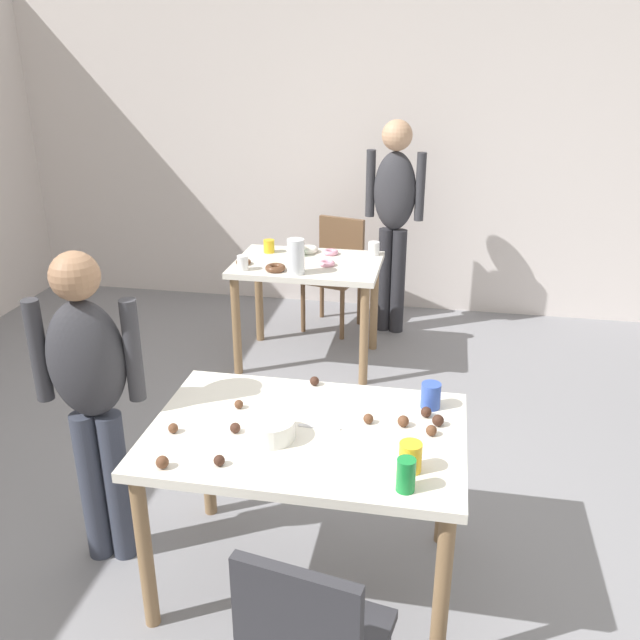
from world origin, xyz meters
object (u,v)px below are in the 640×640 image
(person_girl_near, at_px, (91,388))
(dining_table_near, at_px, (306,450))
(dining_table_far, at_px, (308,278))
(pitcher_far, at_px, (296,257))
(soda_can, at_px, (406,475))
(chair_far_table, at_px, (336,267))
(mixing_bowl, at_px, (270,428))
(person_adult_far, at_px, (394,208))

(person_girl_near, bearing_deg, dining_table_near, 0.45)
(dining_table_far, distance_m, pitcher_far, 0.35)
(person_girl_near, distance_m, soda_can, 1.35)
(dining_table_far, bearing_deg, person_girl_near, -102.26)
(chair_far_table, bearing_deg, dining_table_far, -96.89)
(dining_table_far, distance_m, chair_far_table, 0.72)
(dining_table_near, relative_size, dining_table_far, 1.25)
(mixing_bowl, relative_size, pitcher_far, 0.84)
(soda_can, bearing_deg, person_adult_far, 95.80)
(chair_far_table, relative_size, person_adult_far, 0.53)
(dining_table_near, height_order, dining_table_far, same)
(chair_far_table, relative_size, soda_can, 7.13)
(dining_table_far, bearing_deg, mixing_bowl, -82.04)
(dining_table_far, height_order, soda_can, soda_can)
(person_girl_near, height_order, soda_can, person_girl_near)
(dining_table_far, bearing_deg, soda_can, -70.99)
(chair_far_table, height_order, person_girl_near, person_girl_near)
(soda_can, bearing_deg, pitcher_far, 111.60)
(person_girl_near, bearing_deg, person_adult_far, 70.55)
(chair_far_table, relative_size, mixing_bowl, 4.47)
(chair_far_table, distance_m, pitcher_far, 1.04)
(mixing_bowl, xyz_separation_m, pitcher_far, (-0.33, 1.97, 0.08))
(chair_far_table, height_order, mixing_bowl, chair_far_table)
(dining_table_near, bearing_deg, mixing_bowl, -147.62)
(dining_table_far, xyz_separation_m, chair_far_table, (0.09, 0.70, -0.13))
(chair_far_table, bearing_deg, person_girl_near, -100.95)
(chair_far_table, distance_m, person_girl_near, 2.93)
(person_girl_near, distance_m, person_adult_far, 3.00)
(chair_far_table, xyz_separation_m, soda_can, (0.76, -3.16, 0.31))
(chair_far_table, distance_m, person_adult_far, 0.67)
(mixing_bowl, bearing_deg, soda_can, -23.81)
(dining_table_far, height_order, person_girl_near, person_girl_near)
(dining_table_near, relative_size, person_girl_near, 0.87)
(person_adult_far, distance_m, mixing_bowl, 2.91)
(soda_can, bearing_deg, chair_far_table, 103.55)
(person_girl_near, distance_m, pitcher_far, 1.94)
(dining_table_near, height_order, person_adult_far, person_adult_far)
(person_adult_far, bearing_deg, chair_far_table, 175.84)
(dining_table_far, relative_size, person_adult_far, 0.61)
(person_girl_near, xyz_separation_m, soda_can, (1.32, -0.31, -0.04))
(dining_table_far, relative_size, mixing_bowl, 5.14)
(mixing_bowl, distance_m, soda_can, 0.59)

